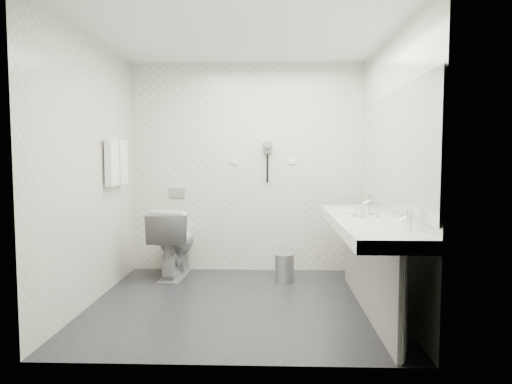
{
  "coord_description": "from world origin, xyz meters",
  "views": [
    {
      "loc": [
        0.3,
        -4.25,
        1.39
      ],
      "look_at": [
        0.15,
        0.15,
        1.05
      ],
      "focal_mm": 32.17,
      "sensor_mm": 36.0,
      "label": 1
    }
  ],
  "objects": [
    {
      "name": "floor",
      "position": [
        0.0,
        0.0,
        0.0
      ],
      "size": [
        2.8,
        2.8,
        0.0
      ],
      "primitive_type": "plane",
      "color": "#232227",
      "rests_on": "ground"
    },
    {
      "name": "ceiling",
      "position": [
        0.0,
        0.0,
        2.5
      ],
      "size": [
        2.8,
        2.8,
        0.0
      ],
      "primitive_type": "plane",
      "rotation": [
        3.14,
        0.0,
        0.0
      ],
      "color": "white",
      "rests_on": "wall_back"
    },
    {
      "name": "wall_back",
      "position": [
        0.0,
        1.3,
        1.25
      ],
      "size": [
        2.8,
        0.0,
        2.8
      ],
      "primitive_type": "plane",
      "rotation": [
        1.57,
        0.0,
        0.0
      ],
      "color": "silver",
      "rests_on": "floor"
    },
    {
      "name": "vanity_counter",
      "position": [
        1.12,
        -0.2,
        0.8
      ],
      "size": [
        0.55,
        2.2,
        0.1
      ],
      "primitive_type": "cube",
      "color": "white",
      "rests_on": "floor"
    },
    {
      "name": "wall_front",
      "position": [
        0.0,
        -1.3,
        1.25
      ],
      "size": [
        2.8,
        0.0,
        2.8
      ],
      "primitive_type": "plane",
      "rotation": [
        -1.57,
        0.0,
        0.0
      ],
      "color": "silver",
      "rests_on": "floor"
    },
    {
      "name": "soap_bottle_b",
      "position": [
        1.06,
        -0.08,
        0.89
      ],
      "size": [
        0.08,
        0.08,
        0.09
      ],
      "primitive_type": "imported",
      "rotation": [
        0.0,
        0.0,
        -0.2
      ],
      "color": "beige",
      "rests_on": "vanity_counter"
    },
    {
      "name": "towel_near",
      "position": [
        -1.34,
        0.41,
        1.33
      ],
      "size": [
        0.07,
        0.24,
        0.48
      ],
      "primitive_type": "cube",
      "color": "white",
      "rests_on": "towel_rail"
    },
    {
      "name": "vanity_post_far",
      "position": [
        1.18,
        0.84,
        0.38
      ],
      "size": [
        0.06,
        0.06,
        0.75
      ],
      "primitive_type": "cylinder",
      "color": "silver",
      "rests_on": "floor"
    },
    {
      "name": "vanity_panel",
      "position": [
        1.15,
        -0.2,
        0.38
      ],
      "size": [
        0.03,
        2.15,
        0.75
      ],
      "primitive_type": "cube",
      "color": "gray",
      "rests_on": "floor"
    },
    {
      "name": "flush_plate",
      "position": [
        -0.85,
        1.29,
        0.95
      ],
      "size": [
        0.18,
        0.02,
        0.12
      ],
      "primitive_type": "cube",
      "color": "#B2B5BA",
      "rests_on": "wall_back"
    },
    {
      "name": "towel_far",
      "position": [
        -1.34,
        0.69,
        1.33
      ],
      "size": [
        0.07,
        0.24,
        0.48
      ],
      "primitive_type": "cube",
      "color": "white",
      "rests_on": "towel_rail"
    },
    {
      "name": "wall_left",
      "position": [
        -1.4,
        0.0,
        1.25
      ],
      "size": [
        0.0,
        2.6,
        2.6
      ],
      "primitive_type": "plane",
      "rotation": [
        1.57,
        0.0,
        1.57
      ],
      "color": "silver",
      "rests_on": "floor"
    },
    {
      "name": "dryer_cradle",
      "position": [
        0.25,
        1.27,
        1.5
      ],
      "size": [
        0.1,
        0.04,
        0.14
      ],
      "primitive_type": "cube",
      "color": "gray",
      "rests_on": "wall_back"
    },
    {
      "name": "dryer_cord",
      "position": [
        0.25,
        1.26,
        1.25
      ],
      "size": [
        0.02,
        0.02,
        0.35
      ],
      "primitive_type": "cylinder",
      "color": "black",
      "rests_on": "dryer_cradle"
    },
    {
      "name": "wall_right",
      "position": [
        1.4,
        0.0,
        1.25
      ],
      "size": [
        0.0,
        2.6,
        2.6
      ],
      "primitive_type": "plane",
      "rotation": [
        1.57,
        0.0,
        -1.57
      ],
      "color": "silver",
      "rests_on": "floor"
    },
    {
      "name": "faucet_far",
      "position": [
        1.32,
        0.45,
        0.92
      ],
      "size": [
        0.04,
        0.04,
        0.15
      ],
      "primitive_type": "cylinder",
      "color": "silver",
      "rests_on": "vanity_counter"
    },
    {
      "name": "soap_bottle_a",
      "position": [
        1.1,
        -0.17,
        0.91
      ],
      "size": [
        0.07,
        0.07,
        0.12
      ],
      "primitive_type": "imported",
      "rotation": [
        0.0,
        0.0,
        0.4
      ],
      "color": "beige",
      "rests_on": "vanity_counter"
    },
    {
      "name": "towel_rail",
      "position": [
        -1.35,
        0.55,
        1.55
      ],
      "size": [
        0.02,
        0.62,
        0.02
      ],
      "primitive_type": "cylinder",
      "rotation": [
        1.57,
        0.0,
        0.0
      ],
      "color": "silver",
      "rests_on": "wall_left"
    },
    {
      "name": "switch_plate_a",
      "position": [
        -0.15,
        1.29,
        1.35
      ],
      "size": [
        0.09,
        0.02,
        0.09
      ],
      "primitive_type": "cube",
      "color": "white",
      "rests_on": "wall_back"
    },
    {
      "name": "glass_left",
      "position": [
        1.24,
        0.06,
        0.91
      ],
      "size": [
        0.08,
        0.08,
        0.11
      ],
      "primitive_type": "cylinder",
      "rotation": [
        0.0,
        0.0,
        0.33
      ],
      "color": "silver",
      "rests_on": "vanity_counter"
    },
    {
      "name": "basin_near",
      "position": [
        1.12,
        -0.85,
        0.83
      ],
      "size": [
        0.4,
        0.31,
        0.05
      ],
      "primitive_type": "ellipsoid",
      "color": "white",
      "rests_on": "vanity_counter"
    },
    {
      "name": "bin_lid",
      "position": [
        0.44,
        0.76,
        0.31
      ],
      "size": [
        0.21,
        0.21,
        0.02
      ],
      "primitive_type": "cylinder",
      "color": "#B2B5BA",
      "rests_on": "pedal_bin"
    },
    {
      "name": "basin_far",
      "position": [
        1.12,
        0.45,
        0.83
      ],
      "size": [
        0.4,
        0.31,
        0.05
      ],
      "primitive_type": "ellipsoid",
      "color": "white",
      "rests_on": "vanity_counter"
    },
    {
      "name": "dryer_barrel",
      "position": [
        0.25,
        1.2,
        1.53
      ],
      "size": [
        0.08,
        0.14,
        0.08
      ],
      "primitive_type": "cylinder",
      "rotation": [
        1.57,
        0.0,
        0.0
      ],
      "color": "gray",
      "rests_on": "dryer_cradle"
    },
    {
      "name": "glass_right",
      "position": [
        1.31,
        0.12,
        0.9
      ],
      "size": [
        0.07,
        0.07,
        0.11
      ],
      "primitive_type": "cylinder",
      "rotation": [
        0.0,
        0.0,
        -0.2
      ],
      "color": "silver",
      "rests_on": "vanity_counter"
    },
    {
      "name": "soap_bottle_c",
      "position": [
        1.24,
        -0.15,
        0.9
      ],
      "size": [
        0.05,
        0.05,
        0.11
      ],
      "primitive_type": "imported",
      "rotation": [
        0.0,
        0.0,
        0.29
      ],
      "color": "beige",
      "rests_on": "vanity_counter"
    },
    {
      "name": "pedal_bin",
      "position": [
        0.44,
        0.76,
        0.15
      ],
      "size": [
        0.28,
        0.28,
        0.3
      ],
      "primitive_type": "cylinder",
      "rotation": [
        0.0,
        0.0,
        -0.39
      ],
      "color": "#B2B5BA",
      "rests_on": "floor"
    },
    {
      "name": "toilet",
      "position": [
        -0.83,
        0.95,
        0.4
      ],
      "size": [
        0.48,
        0.81,
        0.8
      ],
      "primitive_type": "imported",
      "rotation": [
        0.0,
        0.0,
        3.1
      ],
      "color": "white",
      "rests_on": "floor"
    },
    {
      "name": "vanity_post_near",
      "position": [
        1.18,
        -1.24,
        0.38
      ],
      "size": [
        0.06,
        0.06,
        0.75
      ],
      "primitive_type": "cylinder",
      "color": "silver",
      "rests_on": "floor"
    },
    {
      "name": "mirror",
      "position": [
        1.39,
        -0.2,
        1.45
      ],
      "size": [
        0.02,
        2.2,
        1.05
      ],
      "primitive_type": "cube",
      "color": "#B2BCC6",
      "rests_on": "wall_right"
    },
    {
      "name": "switch_plate_b",
      "position": [
        0.55,
        1.29,
        1.35
      ],
      "size": [
        0.09,
        0.02,
        0.09
      ],
      "primitive_type": "cube",
      "color": "white",
      "rests_on": "wall_back"
    },
    {
      "name": "faucet_near",
      "position": [
        1.32,
        -0.85,
        0.92
      ],
      "size": [
        0.04,
        0.04,
        0.15
      ],
      "primitive_type": "cylinder",
      "color": "silver",
      "rests_on": "vanity_counter"
    }
  ]
}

